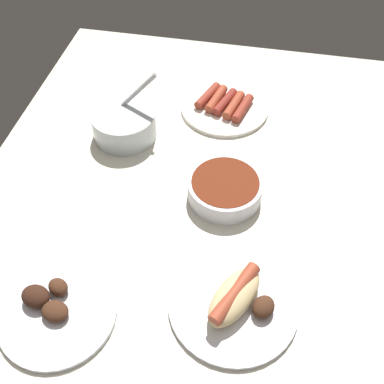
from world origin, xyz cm
name	(u,v)px	position (x,y,z in cm)	size (l,w,h in cm)	color
ground_plane	(185,205)	(0.00, 0.00, -1.50)	(120.00, 90.00, 3.00)	silver
bowl_coleslaw	(124,123)	(17.21, 17.84, 3.57)	(14.81, 14.99, 15.45)	silver
plate_hotdog_assembled	(235,300)	(-21.37, -13.28, 1.83)	(22.77, 22.77, 5.61)	white
plate_grilled_meat	(55,309)	(-28.55, 16.82, 0.97)	(20.37, 20.37, 4.11)	white
plate_sausages	(225,105)	(31.09, -3.67, 1.02)	(21.86, 21.86, 3.21)	white
bowl_chili	(225,188)	(2.95, -7.85, 2.52)	(15.43, 15.43, 4.58)	white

